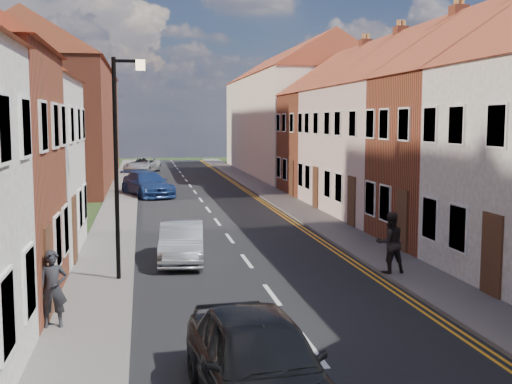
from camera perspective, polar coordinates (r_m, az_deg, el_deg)
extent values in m
cube|color=black|center=(28.20, -3.45, -2.69)|extent=(7.00, 90.00, 0.02)
cube|color=slate|center=(28.04, -12.43, -2.78)|extent=(1.80, 90.00, 0.12)
cube|color=slate|center=(29.02, 5.22, -2.35)|extent=(1.80, 90.00, 0.12)
cube|color=brown|center=(24.62, 20.46, 2.60)|extent=(8.00, 5.00, 6.00)
cube|color=beige|center=(29.40, 15.12, 3.33)|extent=(8.00, 5.80, 6.00)
cube|color=brown|center=(27.55, 17.53, 13.91)|extent=(0.60, 0.60, 1.60)
cube|color=beige|center=(34.35, 11.29, 3.83)|extent=(8.00, 5.00, 6.00)
cube|color=brown|center=(32.78, 12.73, 12.79)|extent=(0.60, 0.60, 1.60)
cube|color=brown|center=(39.43, 8.43, 4.20)|extent=(8.00, 5.80, 6.00)
cube|color=brown|center=(37.42, 9.70, 12.04)|extent=(0.60, 0.60, 1.60)
cube|color=white|center=(54.13, 3.28, 5.88)|extent=(8.00, 24.00, 8.00)
cube|color=brown|center=(48.06, -17.46, 5.54)|extent=(8.00, 24.00, 8.00)
cylinder|color=black|center=(17.73, -12.33, 1.94)|extent=(0.12, 0.12, 6.00)
cube|color=black|center=(17.74, -11.40, 11.34)|extent=(0.70, 0.08, 0.08)
cube|color=#FFD899|center=(17.73, -10.24, 11.05)|extent=(0.25, 0.15, 0.28)
imported|color=black|center=(10.15, 0.26, -14.85)|extent=(2.18, 4.64, 1.53)
imported|color=#93969A|center=(20.37, -6.62, -4.47)|extent=(1.64, 3.92, 1.26)
imported|color=navy|center=(38.19, -9.62, 0.68)|extent=(3.54, 5.37, 1.45)
imported|color=#B3B5BB|center=(55.76, -10.07, 2.38)|extent=(3.59, 5.24, 1.33)
imported|color=black|center=(18.68, 11.82, -4.42)|extent=(0.89, 0.71, 1.74)
imported|color=black|center=(14.24, -17.61, -8.20)|extent=(0.63, 0.44, 1.63)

